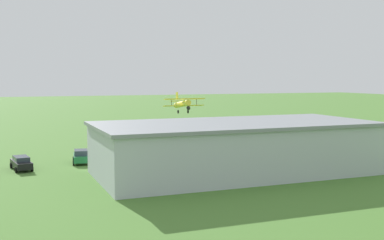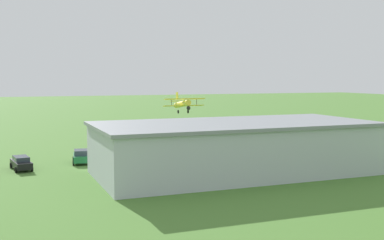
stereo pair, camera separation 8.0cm
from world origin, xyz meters
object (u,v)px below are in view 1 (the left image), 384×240
at_px(car_green, 81,156).
at_px(car_black, 21,163).
at_px(hangar, 235,148).
at_px(person_crossing_taxiway, 144,149).
at_px(person_at_fence_line, 300,147).
at_px(biplane, 183,104).
at_px(person_watching_takeoff, 212,145).

distance_m(car_green, car_black, 7.29).
bearing_deg(car_green, car_black, 14.94).
relative_size(hangar, person_crossing_taxiway, 19.04).
xyz_separation_m(person_at_fence_line, person_crossing_taxiway, (21.07, -6.12, -0.01)).
bearing_deg(car_black, hangar, 154.01).
relative_size(biplane, person_at_fence_line, 4.81).
bearing_deg(car_black, car_green, -165.06).
xyz_separation_m(hangar, person_at_fence_line, (-15.26, -10.07, -2.05)).
distance_m(person_at_fence_line, person_crossing_taxiway, 21.94).
bearing_deg(person_watching_takeoff, person_at_fence_line, 149.72).
bearing_deg(person_watching_takeoff, person_crossing_taxiway, 1.16).
relative_size(car_green, person_watching_takeoff, 2.55).
relative_size(hangar, biplane, 3.91).
height_order(person_crossing_taxiway, person_watching_takeoff, person_watching_takeoff).
relative_size(person_crossing_taxiway, person_watching_takeoff, 0.93).
bearing_deg(biplane, person_at_fence_line, 108.57).
height_order(biplane, person_at_fence_line, biplane).
relative_size(car_green, car_black, 0.90).
relative_size(person_at_fence_line, person_crossing_taxiway, 1.01).
distance_m(hangar, person_watching_takeoff, 17.10).
height_order(biplane, person_watching_takeoff, biplane).
xyz_separation_m(biplane, person_at_fence_line, (-8.43, 25.10, -5.00)).
bearing_deg(person_crossing_taxiway, person_at_fence_line, 163.82).
distance_m(car_black, person_at_fence_line, 37.22).
distance_m(hangar, car_green, 19.62).
bearing_deg(car_black, person_watching_takeoff, -167.84).
xyz_separation_m(biplane, car_black, (28.78, 24.46, -4.99)).
bearing_deg(biplane, car_black, 40.36).
bearing_deg(biplane, car_green, 46.09).
height_order(car_green, person_watching_takeoff, person_watching_takeoff).
bearing_deg(person_crossing_taxiway, hangar, 109.77).
height_order(hangar, person_at_fence_line, hangar).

